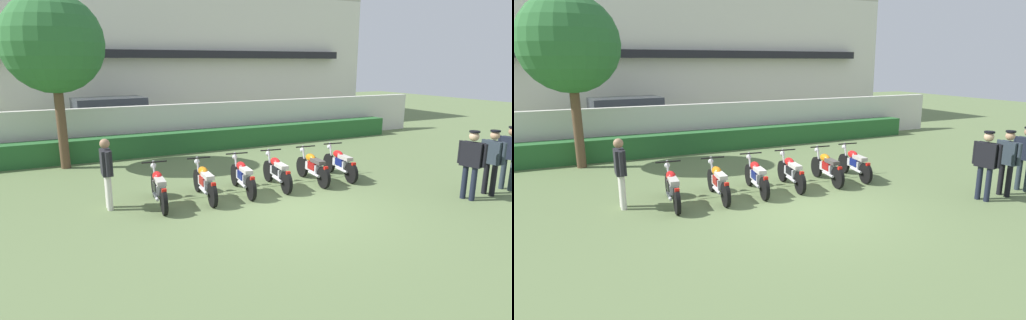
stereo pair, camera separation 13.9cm
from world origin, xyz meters
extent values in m
plane|color=#607547|center=(0.00, 0.00, 0.00)|extent=(60.00, 60.00, 0.00)
cube|color=silver|center=(0.00, 15.40, 3.32)|extent=(23.70, 6.00, 6.64)
cube|color=black|center=(0.00, 12.15, 3.65)|extent=(19.91, 0.50, 0.36)
cube|color=silver|center=(0.00, 8.00, 0.86)|extent=(22.51, 0.30, 1.72)
cube|color=#28602D|center=(0.00, 7.30, 0.38)|extent=(18.01, 0.70, 0.76)
cube|color=silver|center=(-2.38, 10.20, 0.74)|extent=(4.67, 2.30, 1.00)
cube|color=#2D333D|center=(-2.58, 10.18, 1.57)|extent=(2.86, 1.97, 0.65)
cylinder|color=black|center=(-0.91, 11.28, 0.34)|extent=(0.70, 0.29, 0.68)
cylinder|color=black|center=(-0.72, 9.44, 0.34)|extent=(0.70, 0.29, 0.68)
cylinder|color=black|center=(-4.04, 10.96, 0.34)|extent=(0.70, 0.29, 0.68)
cylinder|color=black|center=(-3.85, 9.12, 0.34)|extent=(0.70, 0.29, 0.68)
cylinder|color=brown|center=(-4.50, 6.53, 1.40)|extent=(0.29, 0.29, 2.80)
sphere|color=#2D6B33|center=(-4.50, 6.53, 3.84)|extent=(2.98, 2.98, 2.98)
cylinder|color=black|center=(-2.65, 2.32, 0.30)|extent=(0.14, 0.61, 0.60)
cylinder|color=black|center=(-2.76, 0.99, 0.30)|extent=(0.14, 0.61, 0.60)
cube|color=silver|center=(-2.71, 1.61, 0.45)|extent=(0.25, 0.61, 0.22)
ellipsoid|color=red|center=(-2.70, 1.78, 0.68)|extent=(0.25, 0.46, 0.22)
cube|color=#B2ADA3|center=(-2.73, 1.38, 0.66)|extent=(0.24, 0.53, 0.10)
cube|color=red|center=(-2.77, 0.89, 0.58)|extent=(0.11, 0.09, 0.08)
cylinder|color=silver|center=(-2.66, 2.23, 0.62)|extent=(0.07, 0.23, 0.65)
cylinder|color=black|center=(-2.67, 2.14, 0.94)|extent=(0.60, 0.08, 0.04)
sphere|color=silver|center=(-2.65, 2.34, 0.80)|extent=(0.14, 0.14, 0.14)
cylinder|color=silver|center=(-2.85, 1.37, 0.32)|extent=(0.11, 0.55, 0.07)
cube|color=black|center=(-2.71, 1.56, 0.50)|extent=(0.27, 0.38, 0.20)
cylinder|color=black|center=(-1.54, 2.30, 0.29)|extent=(0.13, 0.59, 0.58)
cylinder|color=black|center=(-1.62, 0.99, 0.29)|extent=(0.13, 0.59, 0.58)
cube|color=silver|center=(-1.58, 1.60, 0.44)|extent=(0.24, 0.61, 0.22)
ellipsoid|color=orange|center=(-1.57, 1.76, 0.67)|extent=(0.25, 0.45, 0.22)
cube|color=beige|center=(-1.60, 1.37, 0.65)|extent=(0.23, 0.53, 0.10)
cube|color=red|center=(-1.63, 0.89, 0.57)|extent=(0.10, 0.09, 0.08)
cylinder|color=silver|center=(-1.54, 2.21, 0.61)|extent=(0.06, 0.23, 0.65)
cylinder|color=black|center=(-1.55, 2.12, 0.93)|extent=(0.60, 0.07, 0.04)
sphere|color=silver|center=(-1.54, 2.32, 0.79)|extent=(0.14, 0.14, 0.14)
cylinder|color=silver|center=(-1.72, 1.35, 0.31)|extent=(0.11, 0.55, 0.07)
cube|color=#A51414|center=(-1.58, 1.55, 0.49)|extent=(0.26, 0.37, 0.20)
cylinder|color=black|center=(-0.45, 2.36, 0.29)|extent=(0.16, 0.59, 0.59)
cylinder|color=black|center=(-0.60, 1.04, 0.29)|extent=(0.16, 0.59, 0.59)
cube|color=silver|center=(-0.53, 1.65, 0.44)|extent=(0.27, 0.62, 0.22)
ellipsoid|color=red|center=(-0.51, 1.82, 0.67)|extent=(0.27, 0.46, 0.22)
cube|color=beige|center=(-0.56, 1.42, 0.65)|extent=(0.26, 0.54, 0.10)
cube|color=red|center=(-0.61, 0.94, 0.57)|extent=(0.11, 0.09, 0.08)
cylinder|color=silver|center=(-0.46, 2.27, 0.61)|extent=(0.08, 0.23, 0.65)
cylinder|color=black|center=(-0.47, 2.18, 0.93)|extent=(0.60, 0.11, 0.04)
sphere|color=silver|center=(-0.45, 2.38, 0.79)|extent=(0.14, 0.14, 0.14)
cylinder|color=silver|center=(-0.68, 1.42, 0.31)|extent=(0.13, 0.55, 0.07)
cube|color=navy|center=(-0.54, 1.60, 0.49)|extent=(0.28, 0.39, 0.20)
cylinder|color=black|center=(0.56, 2.34, 0.30)|extent=(0.16, 0.60, 0.59)
cylinder|color=black|center=(0.42, 1.09, 0.30)|extent=(0.16, 0.60, 0.59)
cube|color=silver|center=(0.48, 1.67, 0.45)|extent=(0.27, 0.62, 0.22)
ellipsoid|color=red|center=(0.50, 1.84, 0.68)|extent=(0.27, 0.46, 0.22)
cube|color=beige|center=(0.46, 1.44, 0.66)|extent=(0.26, 0.54, 0.10)
cube|color=red|center=(0.41, 0.99, 0.58)|extent=(0.11, 0.09, 0.08)
cylinder|color=silver|center=(0.55, 2.25, 0.62)|extent=(0.08, 0.23, 0.65)
cylinder|color=black|center=(0.54, 2.16, 0.94)|extent=(0.60, 0.10, 0.04)
sphere|color=silver|center=(0.56, 2.36, 0.80)|extent=(0.14, 0.14, 0.14)
cylinder|color=silver|center=(0.34, 1.43, 0.32)|extent=(0.13, 0.55, 0.07)
cube|color=black|center=(0.48, 1.62, 0.50)|extent=(0.28, 0.38, 0.20)
cylinder|color=black|center=(1.68, 2.33, 0.30)|extent=(0.15, 0.60, 0.59)
cylinder|color=black|center=(1.56, 1.09, 0.30)|extent=(0.15, 0.60, 0.59)
cube|color=silver|center=(1.62, 1.66, 0.45)|extent=(0.26, 0.62, 0.22)
ellipsoid|color=orange|center=(1.63, 1.83, 0.68)|extent=(0.26, 0.46, 0.22)
cube|color=#4C4742|center=(1.60, 1.43, 0.66)|extent=(0.25, 0.54, 0.10)
cube|color=red|center=(1.55, 0.99, 0.58)|extent=(0.11, 0.09, 0.08)
cylinder|color=silver|center=(1.67, 2.24, 0.62)|extent=(0.07, 0.23, 0.65)
cylinder|color=black|center=(1.67, 2.15, 0.94)|extent=(0.60, 0.09, 0.04)
sphere|color=silver|center=(1.68, 2.35, 0.80)|extent=(0.14, 0.14, 0.14)
cylinder|color=silver|center=(1.48, 1.42, 0.32)|extent=(0.12, 0.55, 0.07)
cube|color=#A51414|center=(1.61, 1.61, 0.50)|extent=(0.27, 0.38, 0.20)
cylinder|color=black|center=(2.68, 2.37, 0.29)|extent=(0.16, 0.59, 0.58)
cylinder|color=black|center=(2.52, 1.13, 0.29)|extent=(0.16, 0.59, 0.58)
cube|color=silver|center=(2.59, 1.70, 0.44)|extent=(0.27, 0.62, 0.22)
ellipsoid|color=red|center=(2.61, 1.87, 0.67)|extent=(0.27, 0.46, 0.22)
cube|color=#B2ADA3|center=(2.57, 1.48, 0.65)|extent=(0.26, 0.54, 0.10)
cube|color=red|center=(2.51, 1.04, 0.57)|extent=(0.11, 0.09, 0.08)
cylinder|color=silver|center=(2.66, 2.28, 0.61)|extent=(0.08, 0.23, 0.65)
cylinder|color=black|center=(2.65, 2.20, 0.93)|extent=(0.60, 0.11, 0.04)
sphere|color=silver|center=(2.68, 2.39, 0.79)|extent=(0.14, 0.14, 0.14)
cylinder|color=silver|center=(2.44, 1.47, 0.31)|extent=(0.14, 0.55, 0.07)
cube|color=navy|center=(2.59, 1.66, 0.49)|extent=(0.28, 0.39, 0.20)
cylinder|color=silver|center=(-3.79, 2.03, 0.41)|extent=(0.13, 0.13, 0.81)
cylinder|color=silver|center=(-3.79, 1.82, 0.41)|extent=(0.13, 0.13, 0.81)
cube|color=#232328|center=(-3.79, 1.92, 1.10)|extent=(0.22, 0.47, 0.57)
cylinder|color=#232328|center=(-3.79, 2.21, 1.11)|extent=(0.09, 0.09, 0.55)
cylinder|color=#232328|center=(-3.79, 1.64, 1.11)|extent=(0.09, 0.09, 0.55)
sphere|color=#9E7556|center=(-3.79, 1.92, 1.52)|extent=(0.22, 0.22, 0.22)
cylinder|color=black|center=(4.20, -1.38, 0.42)|extent=(0.13, 0.13, 0.84)
cylinder|color=black|center=(4.15, -1.16, 0.42)|extent=(0.13, 0.13, 0.84)
cube|color=black|center=(4.18, -1.27, 1.13)|extent=(0.31, 0.52, 0.59)
cylinder|color=black|center=(4.24, -1.56, 1.15)|extent=(0.09, 0.09, 0.56)
cylinder|color=black|center=(4.12, -0.98, 1.15)|extent=(0.09, 0.09, 0.56)
sphere|color=tan|center=(4.18, -1.27, 1.57)|extent=(0.23, 0.23, 0.23)
cylinder|color=black|center=(4.18, -1.27, 1.68)|extent=(0.24, 0.24, 0.04)
cylinder|color=black|center=(4.98, -1.36, 0.41)|extent=(0.13, 0.13, 0.81)
cylinder|color=black|center=(4.98, -1.14, 0.41)|extent=(0.13, 0.13, 0.81)
cube|color=#28333D|center=(4.98, -1.25, 1.10)|extent=(0.22, 0.48, 0.58)
cylinder|color=#28333D|center=(4.97, -1.54, 1.12)|extent=(0.09, 0.09, 0.55)
cylinder|color=#28333D|center=(4.98, -0.96, 1.12)|extent=(0.09, 0.09, 0.55)
sphere|color=tan|center=(4.98, -1.25, 1.53)|extent=(0.22, 0.22, 0.22)
cylinder|color=black|center=(4.98, -1.25, 1.64)|extent=(0.23, 0.23, 0.04)
cylinder|color=#28333D|center=(5.83, -1.28, 0.41)|extent=(0.13, 0.13, 0.83)
cylinder|color=#28333D|center=(5.78, -1.07, 0.41)|extent=(0.13, 0.13, 0.83)
cube|color=black|center=(5.80, -1.17, 1.12)|extent=(0.33, 0.52, 0.58)
cylinder|color=black|center=(5.73, -0.89, 1.13)|extent=(0.09, 0.09, 0.56)
camera|label=1|loc=(-4.85, -7.80, 3.29)|focal=29.56mm
camera|label=2|loc=(-4.73, -7.86, 3.29)|focal=29.56mm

